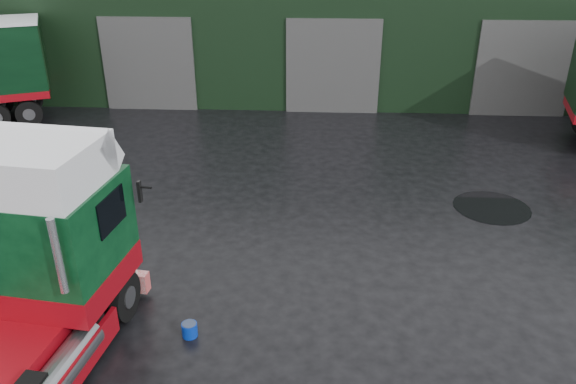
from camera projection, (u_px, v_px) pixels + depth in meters
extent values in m
plane|color=black|center=(248.00, 303.00, 12.38)|extent=(100.00, 100.00, 0.00)
cube|color=black|center=(332.00, 20.00, 28.96)|extent=(32.00, 12.00, 6.00)
cylinder|color=#072AA3|center=(190.00, 330.00, 11.32)|extent=(0.42, 0.42, 0.30)
cylinder|color=black|center=(492.00, 207.00, 16.51)|extent=(2.22, 2.22, 0.01)
cylinder|color=black|center=(21.00, 233.00, 15.15)|extent=(4.25, 4.25, 0.01)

